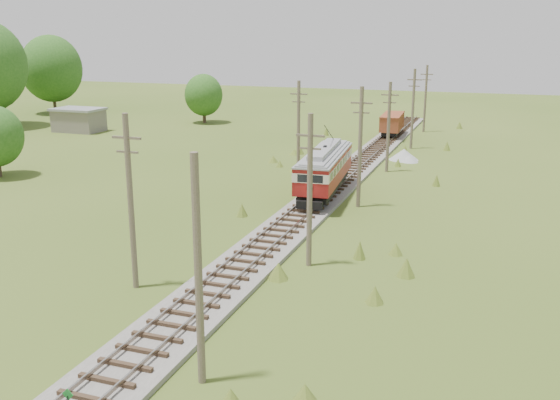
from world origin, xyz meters
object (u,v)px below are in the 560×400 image
at_px(streetcar, 325,166).
at_px(gravel_pile, 405,155).
at_px(switch_marker, 68,400).
at_px(gondola, 392,123).

height_order(streetcar, gravel_pile, streetcar).
distance_m(switch_marker, gravel_pile, 48.72).
bearing_deg(gondola, switch_marker, -93.47).
bearing_deg(streetcar, gondola, 84.77).
distance_m(gondola, gravel_pile, 14.42).
bearing_deg(switch_marker, streetcar, 89.63).
relative_size(streetcar, gondola, 1.60).
bearing_deg(switch_marker, gondola, 89.82).
distance_m(streetcar, gravel_pile, 17.67).
height_order(streetcar, gondola, streetcar).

